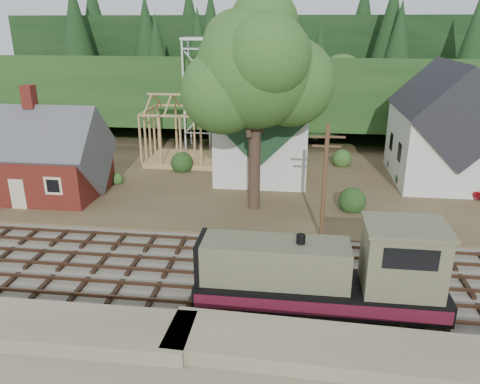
# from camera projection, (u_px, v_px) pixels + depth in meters

# --- Properties ---
(ground) EXTENTS (140.00, 140.00, 0.00)m
(ground) POSITION_uv_depth(u_px,v_px,m) (203.00, 273.00, 27.49)
(ground) COLOR #384C1E
(ground) RESTS_ON ground
(embankment) EXTENTS (64.00, 5.00, 1.60)m
(embankment) POSITION_uv_depth(u_px,v_px,m) (163.00, 375.00, 19.56)
(embankment) COLOR #7F7259
(embankment) RESTS_ON ground
(railroad_bed) EXTENTS (64.00, 11.00, 0.16)m
(railroad_bed) POSITION_uv_depth(u_px,v_px,m) (203.00, 272.00, 27.46)
(railroad_bed) COLOR #726B5B
(railroad_bed) RESTS_ON ground
(village_flat) EXTENTS (64.00, 26.00, 0.30)m
(village_flat) POSITION_uv_depth(u_px,v_px,m) (241.00, 177.00, 44.23)
(village_flat) COLOR brown
(village_flat) RESTS_ON ground
(hillside) EXTENTS (70.00, 28.96, 12.74)m
(hillside) POSITION_uv_depth(u_px,v_px,m) (262.00, 126.00, 66.67)
(hillside) COLOR #1E3F19
(hillside) RESTS_ON ground
(ridge) EXTENTS (80.00, 20.00, 12.00)m
(ridge) POSITION_uv_depth(u_px,v_px,m) (270.00, 108.00, 81.59)
(ridge) COLOR black
(ridge) RESTS_ON ground
(depot) EXTENTS (10.80, 7.41, 9.00)m
(depot) POSITION_uv_depth(u_px,v_px,m) (39.00, 160.00, 38.55)
(depot) COLOR #541413
(depot) RESTS_ON village_flat
(church) EXTENTS (8.40, 15.17, 13.00)m
(church) POSITION_uv_depth(u_px,v_px,m) (265.00, 121.00, 43.85)
(church) COLOR silver
(church) RESTS_ON village_flat
(farmhouse) EXTENTS (8.40, 10.80, 10.60)m
(farmhouse) POSITION_uv_depth(u_px,v_px,m) (444.00, 131.00, 41.42)
(farmhouse) COLOR silver
(farmhouse) RESTS_ON village_flat
(timber_frame) EXTENTS (8.20, 6.20, 6.99)m
(timber_frame) POSITION_uv_depth(u_px,v_px,m) (188.00, 134.00, 47.61)
(timber_frame) COLOR tan
(timber_frame) RESTS_ON village_flat
(lattice_tower) EXTENTS (3.20, 3.20, 12.12)m
(lattice_tower) POSITION_uv_depth(u_px,v_px,m) (198.00, 60.00, 50.91)
(lattice_tower) COLOR silver
(lattice_tower) RESTS_ON village_flat
(big_tree) EXTENTS (10.90, 8.40, 14.70)m
(big_tree) POSITION_uv_depth(u_px,v_px,m) (258.00, 78.00, 33.16)
(big_tree) COLOR #38281E
(big_tree) RESTS_ON village_flat
(telegraph_pole_near) EXTENTS (2.20, 0.28, 8.00)m
(telegraph_pole_near) POSITION_uv_depth(u_px,v_px,m) (324.00, 182.00, 30.06)
(telegraph_pole_near) COLOR #4C331E
(telegraph_pole_near) RESTS_ON ground
(locomotive) EXTENTS (12.17, 3.04, 4.86)m
(locomotive) POSITION_uv_depth(u_px,v_px,m) (329.00, 274.00, 23.12)
(locomotive) COLOR black
(locomotive) RESTS_ON railroad_bed
(car_blue) EXTENTS (2.63, 4.04, 1.28)m
(car_blue) POSITION_uv_depth(u_px,v_px,m) (72.00, 193.00, 37.69)
(car_blue) COLOR #6194D1
(car_blue) RESTS_ON village_flat
(car_green) EXTENTS (4.02, 2.34, 1.25)m
(car_green) POSITION_uv_depth(u_px,v_px,m) (24.00, 190.00, 38.56)
(car_green) COLOR #709B6B
(car_green) RESTS_ON village_flat
(car_red) EXTENTS (4.22, 3.05, 1.07)m
(car_red) POSITION_uv_depth(u_px,v_px,m) (464.00, 189.00, 38.98)
(car_red) COLOR red
(car_red) RESTS_ON village_flat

